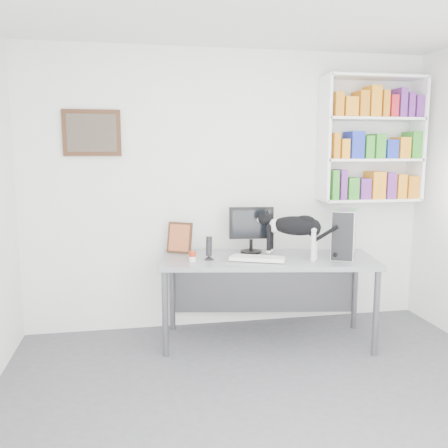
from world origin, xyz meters
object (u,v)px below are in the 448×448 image
(speaker, at_px, (209,248))
(monitor, at_px, (251,229))
(keyboard, at_px, (258,259))
(soup_can, at_px, (192,257))
(cat, at_px, (294,237))
(leaning_print, at_px, (180,237))
(pc_tower, at_px, (344,233))
(desk, at_px, (267,300))
(bookshelf, at_px, (372,139))

(speaker, bearing_deg, monitor, 42.61)
(keyboard, xyz_separation_m, soup_can, (-0.56, 0.06, 0.03))
(speaker, height_order, soup_can, speaker)
(cat, bearing_deg, leaning_print, -171.49)
(pc_tower, relative_size, soup_can, 4.78)
(keyboard, bearing_deg, leaning_print, 167.36)
(pc_tower, xyz_separation_m, soup_can, (-1.38, 0.03, -0.17))
(desk, xyz_separation_m, soup_can, (-0.69, -0.04, 0.44))
(desk, xyz_separation_m, monitor, (-0.10, 0.23, 0.62))
(soup_can, bearing_deg, bookshelf, 13.58)
(soup_can, xyz_separation_m, cat, (0.90, -0.04, 0.15))
(monitor, xyz_separation_m, pc_tower, (0.79, -0.30, -0.01))
(bookshelf, relative_size, desk, 0.65)
(keyboard, height_order, soup_can, soup_can)
(speaker, bearing_deg, soup_can, -145.25)
(monitor, xyz_separation_m, soup_can, (-0.59, -0.27, -0.18))
(leaning_print, xyz_separation_m, soup_can, (0.07, -0.39, -0.10))
(desk, bearing_deg, soup_can, -166.57)
(soup_can, bearing_deg, pc_tower, -1.16)
(desk, height_order, pc_tower, pc_tower)
(bookshelf, bearing_deg, keyboard, -158.49)
(monitor, xyz_separation_m, keyboard, (-0.02, -0.33, -0.20))
(keyboard, height_order, leaning_print, leaning_print)
(monitor, xyz_separation_m, speaker, (-0.43, -0.22, -0.11))
(cat, bearing_deg, keyboard, -144.71)
(desk, height_order, monitor, monitor)
(bookshelf, relative_size, leaning_print, 4.16)
(bookshelf, distance_m, leaning_print, 2.13)
(soup_can, bearing_deg, leaning_print, 100.78)
(speaker, height_order, cat, cat)
(desk, relative_size, monitor, 4.29)
(desk, distance_m, leaning_print, 0.99)
(desk, bearing_deg, bookshelf, 28.84)
(bookshelf, relative_size, soup_can, 13.74)
(pc_tower, bearing_deg, soup_can, -152.49)
(leaning_print, bearing_deg, desk, 5.53)
(leaning_print, bearing_deg, monitor, 19.87)
(bookshelf, distance_m, desk, 1.91)
(soup_can, bearing_deg, cat, -2.85)
(speaker, bearing_deg, bookshelf, 28.95)
(pc_tower, bearing_deg, desk, -157.24)
(monitor, height_order, pc_tower, monitor)
(bookshelf, distance_m, cat, 1.38)
(bookshelf, height_order, cat, bookshelf)
(pc_tower, height_order, cat, pc_tower)
(desk, bearing_deg, monitor, 123.48)
(monitor, distance_m, speaker, 0.50)
(bookshelf, relative_size, cat, 1.91)
(desk, xyz_separation_m, keyboard, (-0.12, -0.10, 0.41))
(cat, bearing_deg, speaker, -154.95)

